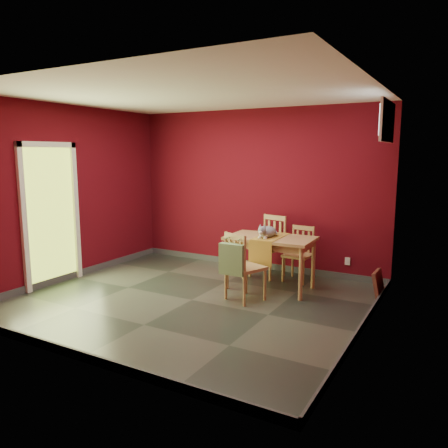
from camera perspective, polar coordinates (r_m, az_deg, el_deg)
The scene contains 13 objects.
ground at distance 6.02m, azimuth -4.24°, elevation -9.86°, with size 4.50×4.50×0.00m, color #2D342D.
room_shell at distance 6.00m, azimuth -4.24°, elevation -9.41°, with size 4.50×4.50×4.50m.
doorway at distance 6.96m, azimuth -21.74°, elevation 1.63°, with size 0.06×1.01×2.13m.
window at distance 5.82m, azimuth 20.52°, elevation 12.45°, with size 0.05×0.90×0.50m.
outlet_plate at distance 7.10m, azimuth 15.83°, elevation -4.70°, with size 0.08×0.01×0.12m, color silver.
dining_table at distance 6.35m, azimuth 6.09°, elevation -2.53°, with size 1.26×0.76×0.77m.
table_runner at distance 6.24m, azimuth 5.66°, elevation -2.36°, with size 0.37×0.73×0.36m.
chair_far_left at distance 7.07m, azimuth 5.91°, elevation -2.79°, with size 0.54×0.54×0.98m.
chair_far_right at distance 6.89m, azimuth 9.81°, elevation -3.76°, with size 0.43×0.43×0.85m.
chair_near at distance 5.86m, azimuth 2.50°, elevation -5.51°, with size 0.56×0.56×0.93m.
tote_bag at distance 5.66m, azimuth 1.07°, elevation -4.61°, with size 0.34×0.20×0.48m.
cat at distance 6.27m, azimuth 5.72°, elevation -0.75°, with size 0.23×0.44×0.22m, color slate, non-canonical shape.
picture_frame at distance 6.37m, azimuth 19.53°, elevation -7.47°, with size 0.14×0.39×0.39m.
Camera 1 is at (3.16, -4.73, 1.97)m, focal length 35.00 mm.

